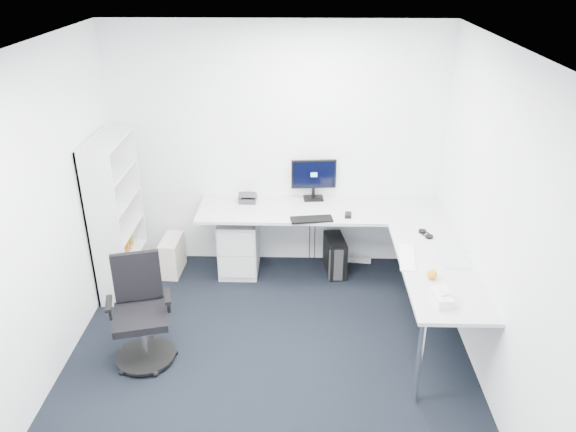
{
  "coord_description": "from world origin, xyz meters",
  "views": [
    {
      "loc": [
        0.27,
        -3.69,
        3.33
      ],
      "look_at": [
        0.15,
        1.05,
        1.05
      ],
      "focal_mm": 35.0,
      "sensor_mm": 36.0,
      "label": 1
    }
  ],
  "objects_px": {
    "l_desk": "(327,258)",
    "monitor": "(314,179)",
    "bookshelf": "(116,216)",
    "task_chair": "(140,314)",
    "laptop": "(455,250)"
  },
  "relations": [
    {
      "from": "task_chair",
      "to": "laptop",
      "type": "height_order",
      "value": "laptop"
    },
    {
      "from": "monitor",
      "to": "laptop",
      "type": "relative_size",
      "value": 1.53
    },
    {
      "from": "bookshelf",
      "to": "laptop",
      "type": "height_order",
      "value": "bookshelf"
    },
    {
      "from": "laptop",
      "to": "task_chair",
      "type": "bearing_deg",
      "value": -172.38
    },
    {
      "from": "bookshelf",
      "to": "task_chair",
      "type": "relative_size",
      "value": 1.7
    },
    {
      "from": "l_desk",
      "to": "monitor",
      "type": "distance_m",
      "value": 0.89
    },
    {
      "from": "l_desk",
      "to": "task_chair",
      "type": "xyz_separation_m",
      "value": [
        -1.65,
        -1.16,
        0.09
      ]
    },
    {
      "from": "task_chair",
      "to": "laptop",
      "type": "bearing_deg",
      "value": -5.56
    },
    {
      "from": "task_chair",
      "to": "l_desk",
      "type": "bearing_deg",
      "value": 20.44
    },
    {
      "from": "l_desk",
      "to": "laptop",
      "type": "relative_size",
      "value": 8.6
    },
    {
      "from": "l_desk",
      "to": "bookshelf",
      "type": "relative_size",
      "value": 1.66
    },
    {
      "from": "task_chair",
      "to": "monitor",
      "type": "distance_m",
      "value": 2.38
    },
    {
      "from": "bookshelf",
      "to": "laptop",
      "type": "xyz_separation_m",
      "value": [
        3.26,
        -0.77,
        0.09
      ]
    },
    {
      "from": "bookshelf",
      "to": "monitor",
      "type": "bearing_deg",
      "value": 15.16
    },
    {
      "from": "task_chair",
      "to": "monitor",
      "type": "height_order",
      "value": "monitor"
    }
  ]
}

